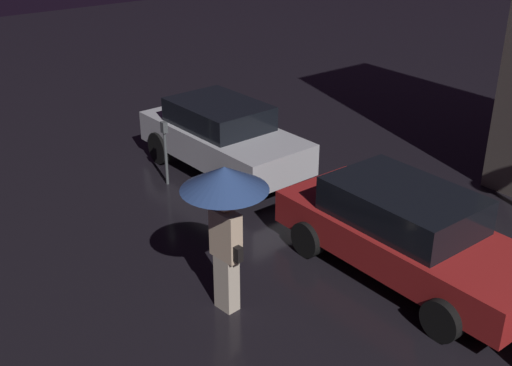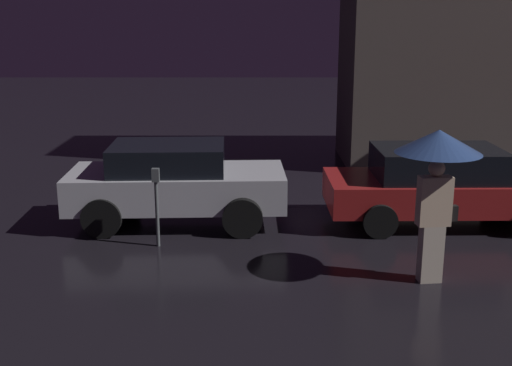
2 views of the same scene
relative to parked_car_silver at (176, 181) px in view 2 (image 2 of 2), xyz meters
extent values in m
cube|color=#B7B7BF|center=(0.04, 0.00, -0.11)|extent=(3.98, 1.81, 0.64)
cube|color=black|center=(-0.12, 0.00, 0.45)|extent=(2.09, 1.54, 0.49)
cylinder|color=black|center=(1.25, 0.83, -0.43)|extent=(0.70, 0.22, 0.70)
cylinder|color=black|center=(1.25, -0.83, -0.43)|extent=(0.70, 0.22, 0.70)
cylinder|color=black|center=(-1.18, 0.83, -0.43)|extent=(0.70, 0.22, 0.70)
cylinder|color=black|center=(-1.18, -0.83, -0.43)|extent=(0.70, 0.22, 0.70)
cube|color=maroon|center=(4.96, 0.00, -0.20)|extent=(4.34, 1.74, 0.56)
cube|color=black|center=(4.79, 0.00, 0.35)|extent=(2.26, 1.51, 0.54)
cylinder|color=black|center=(6.30, 0.84, -0.48)|extent=(0.60, 0.22, 0.60)
cylinder|color=black|center=(3.62, 0.84, -0.48)|extent=(0.60, 0.22, 0.60)
cylinder|color=black|center=(3.62, -0.85, -0.48)|extent=(0.60, 0.22, 0.60)
cube|color=beige|center=(3.99, -2.72, -0.36)|extent=(0.34, 0.25, 0.85)
cube|color=#D1B293|center=(3.99, -2.72, 0.43)|extent=(0.48, 0.26, 0.71)
sphere|color=tan|center=(3.99, -2.72, 0.90)|extent=(0.23, 0.23, 0.23)
cylinder|color=black|center=(3.99, -2.72, 0.70)|extent=(0.02, 0.02, 0.83)
cone|color=navy|center=(3.99, -2.72, 1.28)|extent=(1.19, 1.19, 0.33)
cube|color=black|center=(4.25, -2.72, 0.25)|extent=(0.17, 0.12, 0.22)
cylinder|color=#4C5154|center=(-0.15, -1.28, -0.23)|extent=(0.06, 0.06, 1.11)
cube|color=#4C5154|center=(-0.15, -1.28, 0.44)|extent=(0.12, 0.10, 0.22)
camera|label=1|loc=(10.27, -7.04, 4.80)|focal=45.00mm
camera|label=2|loc=(1.48, -11.37, 2.95)|focal=45.00mm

